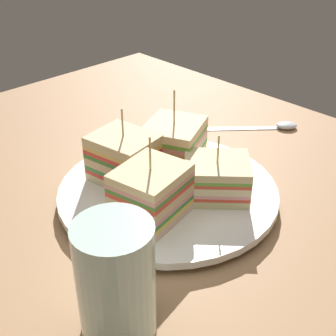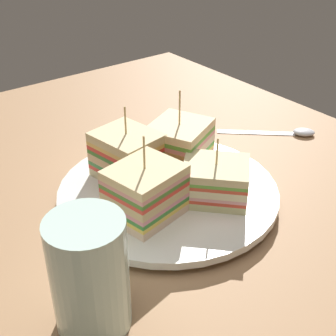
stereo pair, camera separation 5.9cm
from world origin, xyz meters
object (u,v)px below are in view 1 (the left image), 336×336
object	(u,v)px
spoon	(273,126)
sandwich_wedge_3	(151,193)
drinking_glass	(117,287)
sandwich_wedge_2	(125,158)
plate	(168,192)
sandwich_wedge_1	(174,144)
sandwich_wedge_0	(216,178)

from	to	relation	value
spoon	sandwich_wedge_3	bearing A→B (deg)	-128.85
sandwich_wedge_3	drinking_glass	size ratio (longest dim) A/B	0.89
sandwich_wedge_2	plate	bearing A→B (deg)	13.42
sandwich_wedge_1	sandwich_wedge_2	size ratio (longest dim) A/B	1.09
sandwich_wedge_3	spoon	size ratio (longest dim) A/B	0.80
sandwich_wedge_1	sandwich_wedge_2	world-z (taller)	sandwich_wedge_1
sandwich_wedge_1	drinking_glass	world-z (taller)	sandwich_wedge_1
sandwich_wedge_3	spoon	world-z (taller)	sandwich_wedge_3
sandwich_wedge_3	sandwich_wedge_0	bearing A→B (deg)	-25.62
sandwich_wedge_1	sandwich_wedge_3	bearing A→B (deg)	7.73
plate	sandwich_wedge_3	size ratio (longest dim) A/B	2.72
plate	sandwich_wedge_2	xyz separation A→B (cm)	(-5.59, -2.40, 3.81)
sandwich_wedge_1	drinking_glass	xyz separation A→B (cm)	(15.41, -22.51, 0.21)
sandwich_wedge_1	sandwich_wedge_0	bearing A→B (deg)	56.00
sandwich_wedge_0	sandwich_wedge_3	distance (cm)	9.12
plate	spoon	size ratio (longest dim) A/B	2.18
sandwich_wedge_3	drinking_glass	bearing A→B (deg)	-155.27
drinking_glass	sandwich_wedge_0	bearing A→B (deg)	107.39
sandwich_wedge_1	sandwich_wedge_2	distance (cm)	7.41
sandwich_wedge_3	drinking_glass	distance (cm)	15.18
plate	sandwich_wedge_2	bearing A→B (deg)	-156.80
sandwich_wedge_1	sandwich_wedge_3	world-z (taller)	sandwich_wedge_1
sandwich_wedge_2	sandwich_wedge_3	size ratio (longest dim) A/B	0.97
sandwich_wedge_1	drinking_glass	size ratio (longest dim) A/B	0.94
sandwich_wedge_2	sandwich_wedge_0	bearing A→B (deg)	18.68
sandwich_wedge_2	spoon	distance (cm)	29.95
plate	spoon	bearing A→B (deg)	95.21
drinking_glass	spoon	bearing A→B (deg)	107.50
sandwich_wedge_1	spoon	world-z (taller)	sandwich_wedge_1
sandwich_wedge_0	sandwich_wedge_2	bearing A→B (deg)	-14.88
sandwich_wedge_1	sandwich_wedge_3	distance (cm)	12.12
spoon	sandwich_wedge_2	bearing A→B (deg)	-144.07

